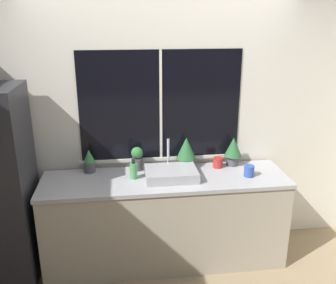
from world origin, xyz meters
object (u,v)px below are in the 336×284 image
at_px(potted_plant_center_right, 186,150).
at_px(mug_blue, 249,171).
at_px(sink, 171,173).
at_px(mug_red, 218,163).
at_px(potted_plant_far_right, 233,150).
at_px(potted_plant_far_left, 89,161).
at_px(potted_plant_center_left, 137,158).
at_px(soap_bottle, 134,170).

distance_m(potted_plant_center_right, mug_blue, 0.63).
bearing_deg(sink, mug_blue, -4.11).
bearing_deg(mug_red, potted_plant_far_right, 15.58).
bearing_deg(potted_plant_far_left, mug_blue, -11.20).
xyz_separation_m(potted_plant_far_left, potted_plant_center_right, (0.93, 0.00, 0.06)).
distance_m(potted_plant_center_left, potted_plant_far_right, 0.95).
distance_m(soap_bottle, mug_red, 0.85).
bearing_deg(potted_plant_center_right, sink, -127.20).
bearing_deg(mug_red, potted_plant_center_right, 171.68).
bearing_deg(mug_blue, sink, 175.89).
distance_m(potted_plant_center_right, mug_red, 0.34).
bearing_deg(potted_plant_far_left, mug_red, -2.09).
relative_size(sink, potted_plant_center_right, 1.55).
bearing_deg(mug_red, potted_plant_center_left, 176.71).
xyz_separation_m(potted_plant_center_right, potted_plant_far_right, (0.47, 0.00, -0.02)).
xyz_separation_m(sink, mug_red, (0.49, 0.19, 0.00)).
height_order(potted_plant_far_left, potted_plant_center_left, potted_plant_center_left).
distance_m(potted_plant_center_right, potted_plant_far_right, 0.47).
xyz_separation_m(potted_plant_center_left, potted_plant_far_right, (0.95, 0.00, 0.05)).
xyz_separation_m(potted_plant_far_left, mug_blue, (1.48, -0.29, -0.06)).
bearing_deg(potted_plant_far_right, potted_plant_far_left, 180.00).
relative_size(potted_plant_center_right, soap_bottle, 1.60).
distance_m(sink, potted_plant_center_left, 0.39).
relative_size(sink, potted_plant_center_left, 2.06).
height_order(potted_plant_far_left, potted_plant_far_right, potted_plant_far_right).
bearing_deg(potted_plant_far_right, soap_bottle, -168.38).
distance_m(potted_plant_far_left, potted_plant_far_right, 1.41).
bearing_deg(potted_plant_far_right, potted_plant_center_left, 180.00).
relative_size(soap_bottle, mug_blue, 1.85).
bearing_deg(sink, potted_plant_far_right, 20.11).
bearing_deg(potted_plant_center_left, sink, -38.99).
bearing_deg(sink, mug_red, 21.55).
relative_size(potted_plant_far_left, potted_plant_far_right, 0.79).
relative_size(potted_plant_far_left, mug_blue, 2.18).
xyz_separation_m(mug_red, mug_blue, (0.23, -0.25, 0.00)).
relative_size(potted_plant_far_left, potted_plant_center_right, 0.74).
bearing_deg(potted_plant_far_right, mug_red, -164.42).
height_order(soap_bottle, mug_red, soap_bottle).
relative_size(potted_plant_far_left, soap_bottle, 1.18).
height_order(potted_plant_far_left, mug_red, potted_plant_far_left).
distance_m(mug_red, mug_blue, 0.34).
relative_size(potted_plant_center_left, potted_plant_center_right, 0.75).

